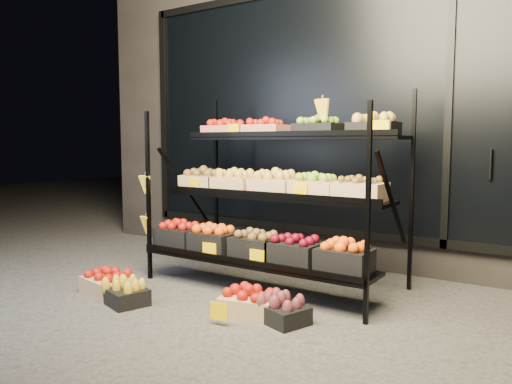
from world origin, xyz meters
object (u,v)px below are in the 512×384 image
Objects in this scene: floor_crate_midleft at (125,292)px; floor_crate_left at (107,283)px; floor_crate_midright at (250,302)px; display_rack at (269,195)px.

floor_crate_left is at bearing -178.04° from floor_crate_midleft.
floor_crate_midleft is 0.99m from floor_crate_midright.
display_rack is 4.78× the size of floor_crate_left.
floor_crate_midright is (1.23, 0.24, -0.00)m from floor_crate_left.
floor_crate_left is 1.03× the size of floor_crate_midright.
floor_crate_midleft is at bearing -171.94° from floor_crate_midright.
floor_crate_left is at bearing 179.99° from floor_crate_midright.
floor_crate_midright is at bearing -67.97° from display_rack.
floor_crate_midright is (0.93, 0.33, 0.01)m from floor_crate_midleft.
display_rack reaches higher than floor_crate_left.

